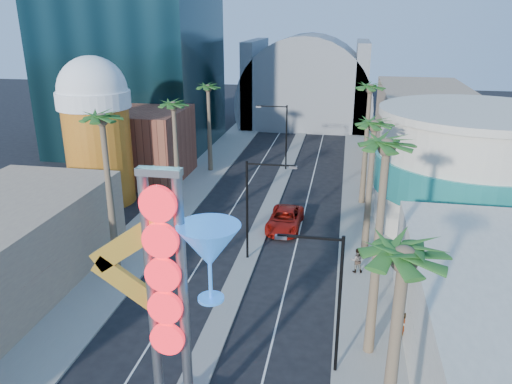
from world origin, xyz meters
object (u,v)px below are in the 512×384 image
object	(u,v)px
neon_sign	(185,290)
pedestrian_b	(357,260)
red_pickup	(285,220)
pedestrian_a	(405,327)

from	to	relation	value
neon_sign	pedestrian_b	size ratio (longest dim) A/B	6.59
neon_sign	pedestrian_b	xyz separation A→B (m)	(7.54, 16.20, -6.21)
neon_sign	red_pickup	xyz separation A→B (m)	(1.31, 23.46, -6.45)
pedestrian_b	neon_sign	bearing A→B (deg)	56.26
red_pickup	pedestrian_a	world-z (taller)	pedestrian_a
neon_sign	pedestrian_a	size ratio (longest dim) A/B	6.67
neon_sign	pedestrian_a	distance (m)	14.58
red_pickup	pedestrian_a	xyz separation A→B (m)	(8.92, -15.13, 0.23)
neon_sign	pedestrian_b	bearing A→B (deg)	65.05
red_pickup	pedestrian_b	xyz separation A→B (m)	(6.22, -7.26, 0.25)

